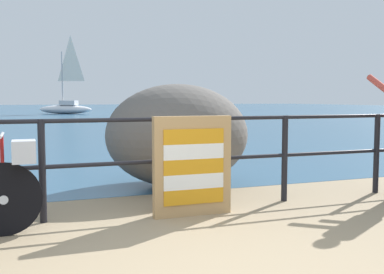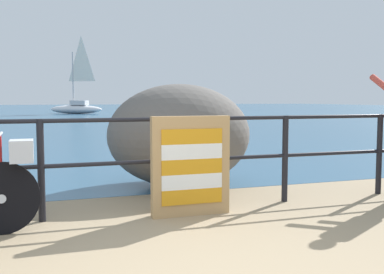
% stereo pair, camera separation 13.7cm
% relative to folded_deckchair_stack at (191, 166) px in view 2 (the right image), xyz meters
% --- Properties ---
extents(ground_plane, '(120.00, 120.00, 0.10)m').
position_rel_folded_deckchair_stack_xyz_m(ground_plane, '(-0.79, 18.31, -0.57)').
color(ground_plane, '#937F60').
extents(sea_surface, '(120.00, 90.00, 0.01)m').
position_rel_folded_deckchair_stack_xyz_m(sea_surface, '(-0.79, 46.15, -0.52)').
color(sea_surface, '#2D5675').
rests_on(sea_surface, ground_plane).
extents(promenade_railing, '(9.65, 0.07, 1.02)m').
position_rel_folded_deckchair_stack_xyz_m(promenade_railing, '(-0.79, 0.25, 0.12)').
color(promenade_railing, black).
rests_on(promenade_railing, ground_plane).
extents(folded_deckchair_stack, '(0.84, 0.10, 1.04)m').
position_rel_folded_deckchair_stack_xyz_m(folded_deckchair_stack, '(0.00, 0.00, 0.00)').
color(folded_deckchair_stack, tan).
rests_on(folded_deckchair_stack, ground_plane).
extents(breakwater_boulder_main, '(2.01, 1.65, 1.42)m').
position_rel_folded_deckchair_stack_xyz_m(breakwater_boulder_main, '(0.39, 1.62, 0.19)').
color(breakwater_boulder_main, '#605B56').
rests_on(breakwater_boulder_main, ground).
extents(sailboat, '(4.45, 3.36, 6.16)m').
position_rel_folded_deckchair_stack_xyz_m(sailboat, '(1.65, 33.20, 0.19)').
color(sailboat, white).
rests_on(sailboat, sea_surface).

